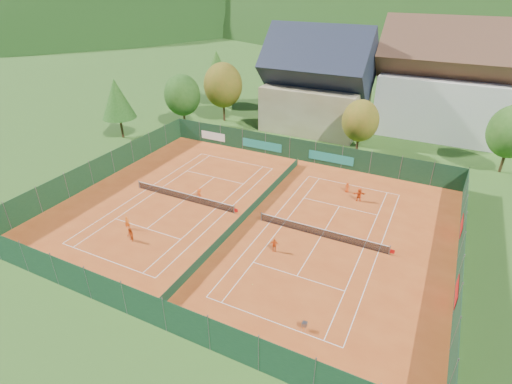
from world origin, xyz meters
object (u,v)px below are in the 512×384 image
(player_left_near, at_px, (127,223))
(player_right_near, at_px, (274,245))
(player_right_far_a, at_px, (347,187))
(player_left_far, at_px, (200,194))
(ball_hopper, at_px, (304,324))
(player_left_mid, at_px, (130,235))
(hotel_block_a, at_px, (451,86))
(chalet, at_px, (317,86))
(player_right_far_b, at_px, (359,195))

(player_left_near, distance_m, player_right_near, 14.89)
(player_right_near, relative_size, player_right_far_a, 1.17)
(player_left_far, bearing_deg, ball_hopper, 163.64)
(player_left_mid, relative_size, player_left_far, 1.06)
(hotel_block_a, xyz_separation_m, player_right_near, (-11.14, -40.09, -6.69))
(player_right_far_a, bearing_deg, player_left_mid, 52.08)
(hotel_block_a, relative_size, player_left_near, 16.07)
(hotel_block_a, bearing_deg, chalet, -162.47)
(player_left_far, bearing_deg, player_right_far_a, -127.96)
(player_left_far, height_order, player_right_far_a, player_left_far)
(ball_hopper, relative_size, player_right_far_b, 0.51)
(player_left_near, relative_size, player_left_far, 1.00)
(chalet, height_order, player_left_mid, chalet)
(player_right_far_a, bearing_deg, player_right_far_b, 141.36)
(player_right_near, bearing_deg, player_left_far, 137.48)
(hotel_block_a, xyz_separation_m, player_left_mid, (-23.93, -44.69, -6.67))
(player_left_near, bearing_deg, player_right_far_b, 7.89)
(chalet, relative_size, player_right_near, 11.65)
(hotel_block_a, relative_size, player_right_far_a, 18.12)
(hotel_block_a, height_order, player_left_near, hotel_block_a)
(hotel_block_a, distance_m, player_left_near, 50.69)
(player_left_mid, distance_m, player_left_far, 9.74)
(player_left_mid, bearing_deg, player_right_near, 47.92)
(ball_hopper, height_order, player_left_far, player_left_far)
(chalet, relative_size, player_right_far_b, 10.28)
(chalet, distance_m, player_left_mid, 39.45)
(player_left_mid, bearing_deg, hotel_block_a, 89.97)
(ball_hopper, relative_size, player_right_far_a, 0.67)
(player_right_near, bearing_deg, player_right_far_b, 50.90)
(player_right_far_a, xyz_separation_m, player_right_far_b, (1.71, -1.48, 0.19))
(player_right_far_a, distance_m, player_right_far_b, 2.27)
(chalet, relative_size, hotel_block_a, 0.75)
(player_left_far, xyz_separation_m, player_right_far_a, (14.39, 9.06, -0.07))
(chalet, distance_m, player_right_near, 35.48)
(hotel_block_a, height_order, player_left_mid, hotel_block_a)
(chalet, distance_m, player_right_far_b, 25.55)
(player_left_mid, bearing_deg, player_left_far, 109.91)
(chalet, relative_size, player_left_near, 12.05)
(chalet, xyz_separation_m, player_left_near, (-6.71, -37.16, -5.95))
(hotel_block_a, distance_m, player_right_far_b, 28.98)
(ball_hopper, distance_m, player_right_far_a, 21.73)
(ball_hopper, distance_m, player_left_mid, 18.70)
(hotel_block_a, height_order, player_left_far, hotel_block_a)
(player_left_near, distance_m, player_right_far_a, 24.56)
(hotel_block_a, bearing_deg, player_left_near, -120.78)
(chalet, bearing_deg, player_left_near, -100.23)
(player_left_near, bearing_deg, chalet, 48.50)
(player_left_near, distance_m, player_left_far, 8.71)
(player_left_near, height_order, player_left_far, player_left_near)
(player_right_near, bearing_deg, player_right_far_a, 59.34)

